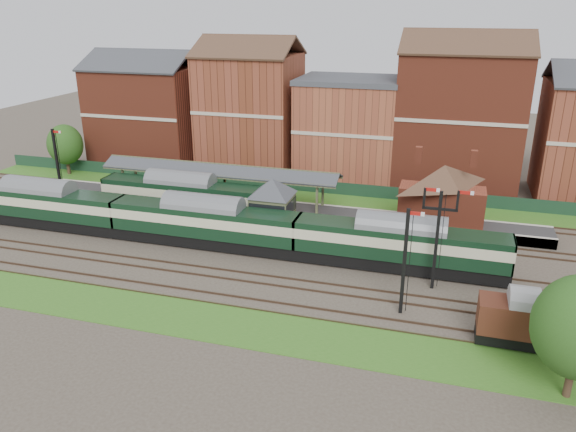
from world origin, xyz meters
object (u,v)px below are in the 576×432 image
(semaphore_bracket, at_px, (438,233))
(dmu_train, at_px, (204,222))
(signal_box, at_px, (272,207))
(platform_railcar, at_px, (181,195))
(goods_van_a, at_px, (520,320))

(semaphore_bracket, distance_m, dmu_train, 20.79)
(semaphore_bracket, bearing_deg, signal_box, 159.08)
(signal_box, bearing_deg, platform_railcar, 163.53)
(signal_box, distance_m, semaphore_bracket, 16.16)
(signal_box, height_order, platform_railcar, signal_box)
(semaphore_bracket, distance_m, goods_van_a, 9.08)
(dmu_train, distance_m, goods_van_a, 27.71)
(semaphore_bracket, xyz_separation_m, platform_railcar, (-26.03, 9.00, -2.31))
(signal_box, relative_size, dmu_train, 0.11)
(signal_box, bearing_deg, goods_van_a, -30.58)
(semaphore_bracket, bearing_deg, platform_railcar, 160.93)
(semaphore_bracket, bearing_deg, dmu_train, 173.05)
(semaphore_bracket, height_order, goods_van_a, semaphore_bracket)
(platform_railcar, bearing_deg, signal_box, -16.47)
(platform_railcar, bearing_deg, semaphore_bracket, -19.07)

